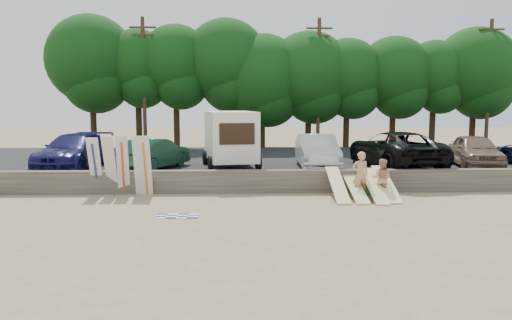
% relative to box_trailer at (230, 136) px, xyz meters
% --- Properties ---
extents(ground, '(120.00, 120.00, 0.00)m').
position_rel_box_trailer_xyz_m(ground, '(3.98, -6.42, -2.27)').
color(ground, tan).
rests_on(ground, ground).
extents(seawall, '(44.00, 0.50, 1.00)m').
position_rel_box_trailer_xyz_m(seawall, '(3.98, -3.42, -1.77)').
color(seawall, '#6B6356').
rests_on(seawall, ground).
extents(parking_lot, '(44.00, 14.50, 0.70)m').
position_rel_box_trailer_xyz_m(parking_lot, '(3.98, 4.08, -1.92)').
color(parking_lot, '#282828').
rests_on(parking_lot, ground).
extents(treeline, '(33.91, 6.42, 9.43)m').
position_rel_box_trailer_xyz_m(treeline, '(3.56, 11.16, 4.06)').
color(treeline, '#382616').
rests_on(treeline, parking_lot).
extents(utility_poles, '(25.80, 0.26, 9.00)m').
position_rel_box_trailer_xyz_m(utility_poles, '(5.98, 9.58, 3.16)').
color(utility_poles, '#473321').
rests_on(utility_poles, parking_lot).
extents(box_trailer, '(3.06, 4.69, 2.81)m').
position_rel_box_trailer_xyz_m(box_trailer, '(0.00, 0.00, 0.00)').
color(box_trailer, white).
rests_on(box_trailer, parking_lot).
extents(car_0, '(2.96, 6.07, 1.70)m').
position_rel_box_trailer_xyz_m(car_0, '(-7.78, -0.08, -0.72)').
color(car_0, '#16174E').
rests_on(car_0, parking_lot).
extents(car_1, '(3.19, 4.87, 1.52)m').
position_rel_box_trailer_xyz_m(car_1, '(-3.71, -0.75, -0.81)').
color(car_1, '#153924').
rests_on(car_1, parking_lot).
extents(car_2, '(1.92, 5.14, 1.68)m').
position_rel_box_trailer_xyz_m(car_2, '(4.31, -0.59, -0.73)').
color(car_2, '#AFB0B5').
rests_on(car_2, parking_lot).
extents(car_3, '(3.91, 6.86, 1.80)m').
position_rel_box_trailer_xyz_m(car_3, '(8.35, -0.21, -0.67)').
color(car_3, black).
rests_on(car_3, parking_lot).
extents(car_4, '(2.87, 5.16, 1.66)m').
position_rel_box_trailer_xyz_m(car_4, '(12.34, -0.51, -0.74)').
color(car_4, '#7D624F').
rests_on(car_4, parking_lot).
extents(surfboard_upright_0, '(0.50, 0.86, 2.49)m').
position_rel_box_trailer_xyz_m(surfboard_upright_0, '(-5.71, -3.78, -1.03)').
color(surfboard_upright_0, silver).
rests_on(surfboard_upright_0, ground).
extents(surfboard_upright_1, '(0.60, 0.72, 2.55)m').
position_rel_box_trailer_xyz_m(surfboard_upright_1, '(-5.07, -3.78, -1.00)').
color(surfboard_upright_1, silver).
rests_on(surfboard_upright_1, ground).
extents(surfboard_upright_2, '(0.54, 0.57, 2.57)m').
position_rel_box_trailer_xyz_m(surfboard_upright_2, '(-4.53, -3.82, -0.99)').
color(surfboard_upright_2, silver).
rests_on(surfboard_upright_2, ground).
extents(surfboard_upright_3, '(0.53, 0.57, 2.57)m').
position_rel_box_trailer_xyz_m(surfboard_upright_3, '(-3.80, -3.90, -0.99)').
color(surfboard_upright_3, silver).
rests_on(surfboard_upright_3, ground).
extents(surfboard_upright_4, '(0.57, 0.59, 2.57)m').
position_rel_box_trailer_xyz_m(surfboard_upright_4, '(-3.56, -3.95, -0.99)').
color(surfboard_upright_4, silver).
rests_on(surfboard_upright_4, ground).
extents(surfboard_low_0, '(0.56, 2.82, 1.15)m').
position_rel_box_trailer_xyz_m(surfboard_low_0, '(4.50, -4.88, -1.70)').
color(surfboard_low_0, '#F4DF9A').
rests_on(surfboard_low_0, ground).
extents(surfboard_low_1, '(0.56, 2.91, 0.87)m').
position_rel_box_trailer_xyz_m(surfboard_low_1, '(5.25, -4.86, -1.84)').
color(surfboard_low_1, '#F4DF9A').
rests_on(surfboard_low_1, ground).
extents(surfboard_low_2, '(0.56, 2.84, 1.10)m').
position_rel_box_trailer_xyz_m(surfboard_low_2, '(5.97, -5.08, -1.72)').
color(surfboard_low_2, '#F4DF9A').
rests_on(surfboard_low_2, ground).
extents(surfboard_low_3, '(0.56, 2.81, 1.18)m').
position_rel_box_trailer_xyz_m(surfboard_low_3, '(6.54, -4.83, -1.68)').
color(surfboard_low_3, '#F4DF9A').
rests_on(surfboard_low_3, ground).
extents(beachgoer_a, '(0.76, 0.55, 1.93)m').
position_rel_box_trailer_xyz_m(beachgoer_a, '(5.48, -4.70, -1.31)').
color(beachgoer_a, tan).
rests_on(beachgoer_a, ground).
extents(beachgoer_b, '(1.00, 0.93, 1.65)m').
position_rel_box_trailer_xyz_m(beachgoer_b, '(6.32, -4.93, -1.45)').
color(beachgoer_b, tan).
rests_on(beachgoer_b, ground).
extents(cooler, '(0.46, 0.41, 0.32)m').
position_rel_box_trailer_xyz_m(cooler, '(6.11, -4.17, -2.11)').
color(cooler, '#238136').
rests_on(cooler, ground).
extents(gear_bag, '(0.35, 0.32, 0.22)m').
position_rel_box_trailer_xyz_m(gear_bag, '(6.82, -4.02, -2.16)').
color(gear_bag, orange).
rests_on(gear_bag, ground).
extents(beach_towel, '(1.52, 1.52, 0.00)m').
position_rel_box_trailer_xyz_m(beach_towel, '(-1.75, -7.95, -2.27)').
color(beach_towel, white).
rests_on(beach_towel, ground).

